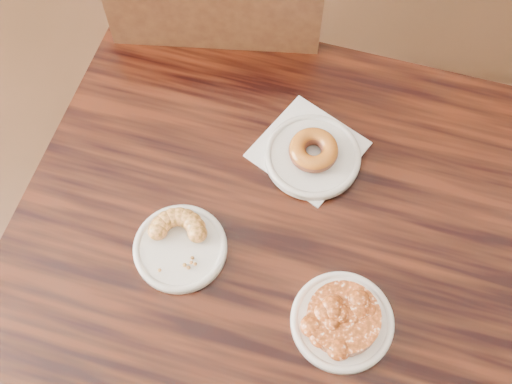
# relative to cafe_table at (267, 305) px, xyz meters

# --- Properties ---
(room_walls) EXTENTS (5.02, 5.02, 2.80)m
(room_walls) POSITION_rel_cafe_table_xyz_m (0.08, -0.13, 1.02)
(room_walls) COLOR tan
(room_walls) RESTS_ON floor
(cafe_table) EXTENTS (1.06, 1.06, 0.75)m
(cafe_table) POSITION_rel_cafe_table_xyz_m (0.00, 0.00, 0.00)
(cafe_table) COLOR black
(cafe_table) RESTS_ON floor
(chair_far) EXTENTS (0.45, 0.45, 0.90)m
(chair_far) POSITION_rel_cafe_table_xyz_m (-0.13, 0.61, 0.08)
(chair_far) COLOR black
(chair_far) RESTS_ON floor
(napkin) EXTENTS (0.24, 0.24, 0.00)m
(napkin) POSITION_rel_cafe_table_xyz_m (0.06, 0.18, 0.38)
(napkin) COLOR white
(napkin) RESTS_ON cafe_table
(plate_donut) EXTENTS (0.17, 0.17, 0.01)m
(plate_donut) POSITION_rel_cafe_table_xyz_m (0.07, 0.17, 0.39)
(plate_donut) COLOR silver
(plate_donut) RESTS_ON napkin
(plate_cruller) EXTENTS (0.16, 0.16, 0.01)m
(plate_cruller) POSITION_rel_cafe_table_xyz_m (-0.15, -0.03, 0.38)
(plate_cruller) COLOR white
(plate_cruller) RESTS_ON cafe_table
(plate_fritter) EXTENTS (0.17, 0.17, 0.01)m
(plate_fritter) POSITION_rel_cafe_table_xyz_m (0.12, -0.13, 0.38)
(plate_fritter) COLOR white
(plate_fritter) RESTS_ON cafe_table
(glazed_donut) EXTENTS (0.09, 0.09, 0.03)m
(glazed_donut) POSITION_rel_cafe_table_xyz_m (0.07, 0.17, 0.41)
(glazed_donut) COLOR brown
(glazed_donut) RESTS_ON plate_donut
(apple_fritter) EXTENTS (0.16, 0.16, 0.04)m
(apple_fritter) POSITION_rel_cafe_table_xyz_m (0.12, -0.13, 0.41)
(apple_fritter) COLOR #4A1E07
(apple_fritter) RESTS_ON plate_fritter
(cruller_fragment) EXTENTS (0.11, 0.11, 0.03)m
(cruller_fragment) POSITION_rel_cafe_table_xyz_m (-0.15, -0.03, 0.40)
(cruller_fragment) COLOR brown
(cruller_fragment) RESTS_ON plate_cruller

